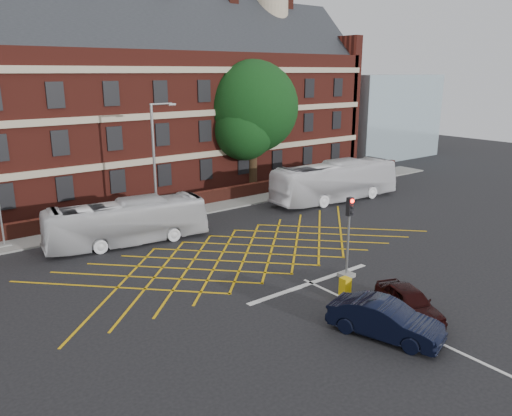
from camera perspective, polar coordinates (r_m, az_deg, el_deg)
ground at (r=28.12m, az=1.36°, el=-6.30°), size 120.00×120.00×0.00m
victorian_building at (r=45.55m, az=-16.36°, el=11.55°), size 51.00×12.17×20.40m
boundary_wall at (r=38.42m, az=-10.91°, el=0.25°), size 56.00×0.50×1.10m
far_pavement at (r=37.69m, az=-10.18°, el=-0.78°), size 60.00×3.00×0.12m
glass_block at (r=65.44m, az=13.26°, el=10.24°), size 14.00×10.00×10.00m
box_junction_hatching at (r=29.60m, az=-1.08°, el=-5.15°), size 8.22×8.22×0.02m
stop_line at (r=25.71m, az=6.33°, el=-8.52°), size 8.00×0.30×0.02m
centre_line at (r=22.02m, az=18.44°, el=-13.58°), size 0.15×14.00×0.02m
bus_left at (r=31.80m, az=-14.52°, el=-1.58°), size 10.15×3.74×2.76m
bus_right at (r=41.64m, az=9.04°, el=3.03°), size 11.84×3.62×3.25m
car_navy at (r=21.15m, az=14.52°, el=-12.23°), size 2.89×4.83×1.50m
car_maroon at (r=23.12m, az=17.07°, el=-10.21°), size 2.85×4.17×1.32m
deciduous_tree at (r=45.75m, az=-0.48°, el=10.77°), size 8.37×8.33×11.46m
traffic_light_near at (r=26.12m, az=10.46°, el=-4.16°), size 0.70×0.70×4.27m
traffic_light_far at (r=33.71m, az=-27.13°, el=-1.17°), size 0.70×0.70×4.27m
street_lamp at (r=34.19m, az=-11.31°, el=2.32°), size 2.25×1.00×8.38m
utility_cabinet at (r=24.41m, az=10.15°, el=-8.86°), size 0.44×0.43×0.92m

